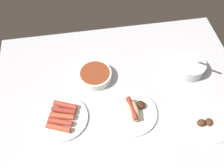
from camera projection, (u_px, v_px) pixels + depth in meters
ground_plane at (122, 95)px, 116.75cm from camera, size 120.00×90.00×3.00cm
bowl_chili at (95, 75)px, 118.59cm from camera, size 16.12×16.12×4.32cm
plate_hotdog_assembled at (132, 111)px, 108.08cm from camera, size 23.26×23.26×5.61cm
bowl_coleslaw at (189, 66)px, 120.32cm from camera, size 15.17×15.17×16.01cm
plate_sausages at (62, 117)px, 106.90cm from camera, size 22.49×22.49×3.54cm
plate_grilled_meat at (207, 121)px, 106.34cm from camera, size 21.06×21.06×3.81cm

